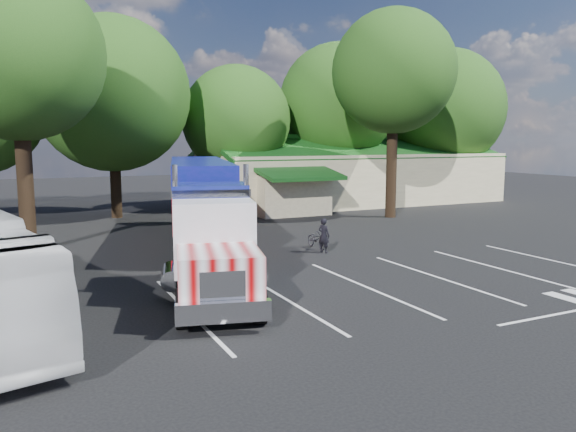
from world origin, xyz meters
name	(u,v)px	position (x,y,z in m)	size (l,w,h in m)	color
ground	(292,256)	(0.00, 0.00, 0.00)	(120.00, 120.00, 0.00)	black
event_hall	(346,175)	(13.74, 17.81, 2.21)	(24.20, 14.12, 5.55)	beige
tree_row_c	(112,94)	(-5.00, 16.20, 8.04)	(10.00, 10.00, 13.05)	black
tree_row_d	(236,120)	(4.00, 17.50, 6.58)	(8.00, 8.00, 10.60)	black
tree_row_e	(338,103)	(13.00, 18.00, 8.09)	(9.60, 9.60, 12.90)	black
tree_row_f	(444,109)	(23.00, 16.80, 7.79)	(10.40, 10.40, 13.00)	black
tree_near_left	(17,55)	(-10.50, 6.00, 8.81)	(7.60, 7.60, 12.65)	black
tree_near_right	(394,72)	(11.50, 8.50, 9.46)	(8.00, 8.00, 13.50)	black
semi_truck	(202,200)	(-3.36, 2.37, 2.45)	(7.56, 20.62, 4.32)	black
woman	(324,235)	(1.63, 0.00, 0.80)	(0.58, 0.38, 1.59)	black
bicycle	(317,239)	(1.80, 1.00, 0.45)	(0.60, 1.73, 0.91)	black
silver_sedan	(352,199)	(11.98, 14.00, 0.65)	(1.37, 3.92, 1.29)	#ADB0B5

